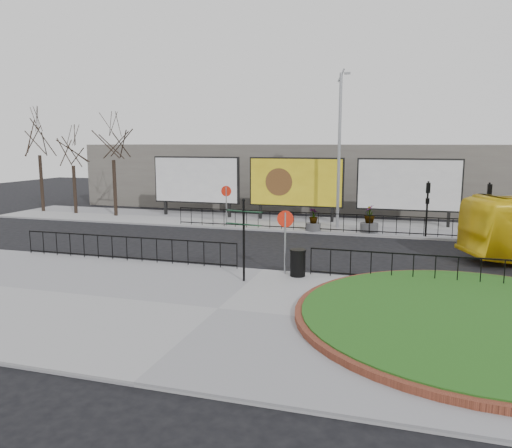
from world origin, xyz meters
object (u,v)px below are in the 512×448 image
at_px(billboard_mid, 296,183).
at_px(planter_b, 313,222).
at_px(fingerpost_sign, 244,232).
at_px(lamp_post, 339,148).
at_px(planter_c, 369,222).
at_px(litter_bin, 298,263).

bearing_deg(billboard_mid, planter_b, -62.73).
bearing_deg(billboard_mid, fingerpost_sign, -84.99).
relative_size(lamp_post, fingerpost_sign, 3.03).
bearing_deg(billboard_mid, planter_c, -32.10).
relative_size(billboard_mid, planter_c, 3.99).
distance_m(billboard_mid, litter_bin, 14.05).
relative_size(lamp_post, planter_b, 7.03).
relative_size(billboard_mid, lamp_post, 0.67).
distance_m(lamp_post, planter_c, 4.72).
relative_size(billboard_mid, litter_bin, 5.99).
bearing_deg(planter_c, planter_b, -171.60).
bearing_deg(fingerpost_sign, litter_bin, 49.85).
bearing_deg(lamp_post, billboard_mid, 146.75).
bearing_deg(litter_bin, planter_b, 96.89).
relative_size(billboard_mid, planter_b, 4.72).
distance_m(lamp_post, fingerpost_sign, 13.27).
distance_m(billboard_mid, fingerpost_sign, 14.89).
bearing_deg(lamp_post, planter_c, -30.26).
relative_size(lamp_post, planter_c, 5.94).
relative_size(fingerpost_sign, planter_c, 1.96).
relative_size(litter_bin, planter_c, 0.67).
bearing_deg(planter_b, planter_c, 8.40).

